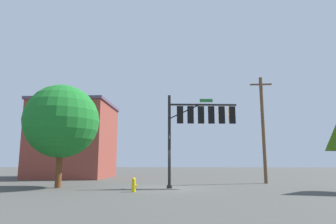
{
  "coord_description": "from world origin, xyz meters",
  "views": [
    {
      "loc": [
        0.83,
        -19.7,
        1.83
      ],
      "look_at": [
        -0.11,
        0.42,
        5.22
      ],
      "focal_mm": 30.79,
      "sensor_mm": 36.0,
      "label": 1
    }
  ],
  "objects_px": {
    "signal_pole_assembly": "(199,120)",
    "tree_mid": "(62,121)",
    "brick_building": "(74,140)",
    "utility_pole": "(263,127)",
    "fire_hydrant": "(134,185)"
  },
  "relations": [
    {
      "from": "signal_pole_assembly",
      "to": "utility_pole",
      "type": "distance_m",
      "value": 7.02
    },
    {
      "from": "brick_building",
      "to": "utility_pole",
      "type": "bearing_deg",
      "value": -20.42
    },
    {
      "from": "utility_pole",
      "to": "tree_mid",
      "type": "bearing_deg",
      "value": -163.45
    },
    {
      "from": "signal_pole_assembly",
      "to": "brick_building",
      "type": "bearing_deg",
      "value": 139.23
    },
    {
      "from": "utility_pole",
      "to": "fire_hydrant",
      "type": "distance_m",
      "value": 12.52
    },
    {
      "from": "utility_pole",
      "to": "fire_hydrant",
      "type": "xyz_separation_m",
      "value": [
        -9.64,
        -6.82,
        -4.15
      ]
    },
    {
      "from": "signal_pole_assembly",
      "to": "fire_hydrant",
      "type": "relative_size",
      "value": 7.63
    },
    {
      "from": "fire_hydrant",
      "to": "tree_mid",
      "type": "xyz_separation_m",
      "value": [
        -5.55,
        2.31,
        4.13
      ]
    },
    {
      "from": "signal_pole_assembly",
      "to": "brick_building",
      "type": "xyz_separation_m",
      "value": [
        -12.94,
        11.16,
        -0.56
      ]
    },
    {
      "from": "signal_pole_assembly",
      "to": "brick_building",
      "type": "relative_size",
      "value": 0.78
    },
    {
      "from": "signal_pole_assembly",
      "to": "tree_mid",
      "type": "distance_m",
      "value": 9.62
    },
    {
      "from": "signal_pole_assembly",
      "to": "fire_hydrant",
      "type": "bearing_deg",
      "value": -147.81
    },
    {
      "from": "signal_pole_assembly",
      "to": "utility_pole",
      "type": "bearing_deg",
      "value": 37.4
    },
    {
      "from": "signal_pole_assembly",
      "to": "utility_pole",
      "type": "height_order",
      "value": "utility_pole"
    },
    {
      "from": "tree_mid",
      "to": "brick_building",
      "type": "distance_m",
      "value": 11.89
    }
  ]
}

